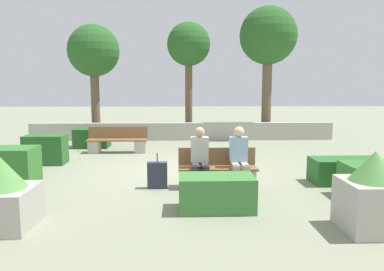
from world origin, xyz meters
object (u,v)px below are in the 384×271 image
(planter_corner_left, at_px, (1,195))
(planter_corner_right, at_px, (373,195))
(bench_front, at_px, (218,173))
(tree_center_left, at_px, (189,47))
(tree_leftmost, at_px, (94,52))
(bench_left_side, at_px, (117,143))
(tree_center_right, at_px, (268,38))
(person_seated_man, at_px, (239,155))
(person_seated_woman, at_px, (200,155))
(suitcase, at_px, (157,175))

(planter_corner_left, distance_m, planter_corner_right, 5.77)
(bench_front, bearing_deg, tree_center_left, 92.83)
(tree_leftmost, bearing_deg, bench_left_side, -68.83)
(bench_left_side, bearing_deg, tree_center_right, 22.06)
(person_seated_man, distance_m, tree_center_left, 9.37)
(tree_center_right, bearing_deg, bench_left_side, -148.39)
(bench_left_side, bearing_deg, planter_corner_right, -63.62)
(tree_center_left, xyz_separation_m, tree_center_right, (3.32, -0.70, 0.30))
(planter_corner_left, xyz_separation_m, planter_corner_right, (5.76, -0.32, 0.05))
(person_seated_woman, distance_m, tree_center_right, 9.39)
(person_seated_woman, bearing_deg, person_seated_man, 0.11)
(bench_left_side, distance_m, planter_corner_left, 6.67)
(bench_left_side, relative_size, person_seated_man, 1.48)
(person_seated_man, bearing_deg, bench_front, 163.39)
(person_seated_man, distance_m, tree_leftmost, 10.42)
(person_seated_woman, bearing_deg, bench_left_side, 119.10)
(planter_corner_left, xyz_separation_m, tree_center_left, (3.21, 10.90, 3.36))
(bench_left_side, bearing_deg, tree_center_left, 50.26)
(suitcase, relative_size, tree_center_right, 0.14)
(bench_front, xyz_separation_m, bench_left_side, (-2.91, 4.38, 0.01))
(bench_left_side, distance_m, suitcase, 4.70)
(planter_corner_right, bearing_deg, bench_left_side, 125.93)
(bench_left_side, distance_m, planter_corner_right, 8.58)
(person_seated_woman, height_order, tree_center_left, tree_center_left)
(person_seated_woman, distance_m, tree_leftmost, 10.04)
(person_seated_man, distance_m, person_seated_woman, 0.85)
(bench_left_side, height_order, tree_leftmost, tree_leftmost)
(bench_left_side, distance_m, person_seated_woman, 5.18)
(bench_left_side, height_order, person_seated_man, person_seated_man)
(bench_front, xyz_separation_m, tree_leftmost, (-4.53, 8.55, 3.30))
(bench_left_side, bearing_deg, suitcase, -79.76)
(tree_center_left, bearing_deg, planter_corner_left, -106.41)
(person_seated_man, bearing_deg, suitcase, 177.09)
(tree_center_right, bearing_deg, planter_corner_right, -94.18)
(bench_front, height_order, tree_leftmost, tree_leftmost)
(suitcase, bearing_deg, tree_center_left, 84.13)
(bench_left_side, xyz_separation_m, planter_corner_right, (5.04, -6.95, 0.24))
(person_seated_man, height_order, tree_center_left, tree_center_left)
(bench_front, bearing_deg, planter_corner_right, -50.43)
(tree_leftmost, height_order, tree_center_left, tree_center_left)
(tree_leftmost, bearing_deg, tree_center_left, 1.34)
(tree_leftmost, bearing_deg, bench_front, -62.10)
(bench_left_side, height_order, suitcase, bench_left_side)
(person_seated_man, xyz_separation_m, tree_center_right, (2.44, 8.08, 3.45))
(bench_left_side, bearing_deg, person_seated_woman, -70.45)
(bench_front, bearing_deg, planter_corner_left, -148.24)
(planter_corner_left, height_order, suitcase, planter_corner_left)
(person_seated_man, xyz_separation_m, planter_corner_right, (1.67, -2.44, -0.17))
(bench_left_side, distance_m, tree_center_right, 7.83)
(tree_center_right, bearing_deg, tree_leftmost, 175.36)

